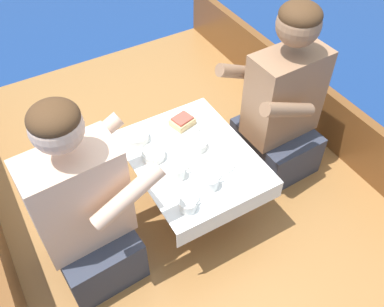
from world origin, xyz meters
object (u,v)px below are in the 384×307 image
person_port (84,212)px  coffee_cup_port (211,182)px  person_starboard (282,107)px  coffee_cup_starboard (188,205)px  coffee_cup_center (179,172)px  sandwich (182,121)px

person_port → coffee_cup_port: person_port is taller
person_starboard → coffee_cup_starboard: person_starboard is taller
coffee_cup_starboard → coffee_cup_center: size_ratio=1.14×
person_starboard → sandwich: bearing=-21.3°
sandwich → person_starboard: bearing=-19.3°
sandwich → coffee_cup_starboard: sandwich is taller
coffee_cup_center → sandwich: bearing=57.9°
person_port → coffee_cup_center: bearing=-5.8°
person_starboard → coffee_cup_starboard: bearing=19.9°
coffee_cup_port → coffee_cup_starboard: bearing=-159.1°
person_port → coffee_cup_center: (0.47, -0.02, 0.01)m
person_starboard → sandwich: person_starboard is taller
person_starboard → sandwich: 0.55m
coffee_cup_port → coffee_cup_starboard: coffee_cup_port is taller
sandwich → coffee_cup_port: coffee_cup_port is taller
sandwich → coffee_cup_port: (-0.09, -0.43, -0.00)m
coffee_cup_starboard → sandwich: bearing=63.3°
person_port → coffee_cup_port: (0.57, -0.14, 0.01)m
person_starboard → coffee_cup_port: (-0.61, -0.25, -0.01)m
person_port → person_starboard: size_ratio=0.98×
person_port → sandwich: 0.72m
coffee_cup_starboard → person_port: bearing=153.6°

